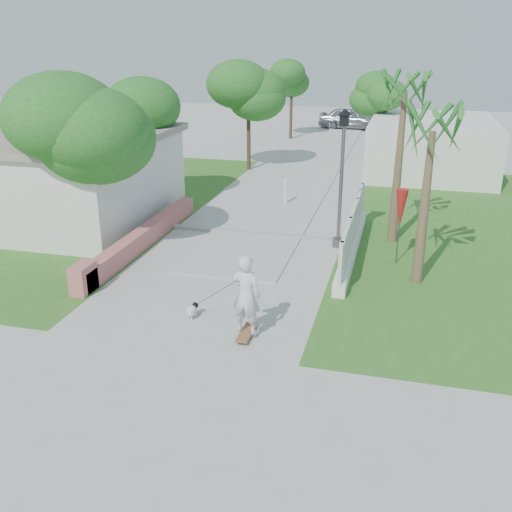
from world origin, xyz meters
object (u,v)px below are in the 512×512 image
(bollard, at_px, (286,191))
(patio_umbrella, at_px, (401,210))
(dog, at_px, (192,310))
(skateboarder, at_px, (226,294))
(street_lamp, at_px, (342,174))
(parked_car, at_px, (350,118))

(bollard, bearing_deg, patio_umbrella, -50.09)
(patio_umbrella, xyz_separation_m, dog, (-4.75, -4.96, -1.49))
(bollard, bearing_deg, skateboarder, -85.54)
(street_lamp, height_order, skateboarder, street_lamp)
(bollard, height_order, skateboarder, skateboarder)
(street_lamp, relative_size, patio_umbrella, 1.93)
(parked_car, bearing_deg, patio_umbrella, -168.30)
(street_lamp, distance_m, bollard, 5.56)
(bollard, distance_m, patio_umbrella, 7.25)
(dog, bearing_deg, skateboarder, -8.44)
(patio_umbrella, height_order, parked_car, patio_umbrella)
(parked_car, bearing_deg, dog, -178.20)
(street_lamp, distance_m, skateboarder, 6.75)
(skateboarder, bearing_deg, street_lamp, -98.95)
(parked_car, bearing_deg, skateboarder, -176.42)
(bollard, distance_m, dog, 10.47)
(patio_umbrella, relative_size, dog, 4.40)
(dog, bearing_deg, street_lamp, 75.05)
(street_lamp, bearing_deg, bollard, 120.96)
(patio_umbrella, height_order, dog, patio_umbrella)
(bollard, bearing_deg, street_lamp, -59.04)
(dog, bearing_deg, patio_umbrella, 56.85)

